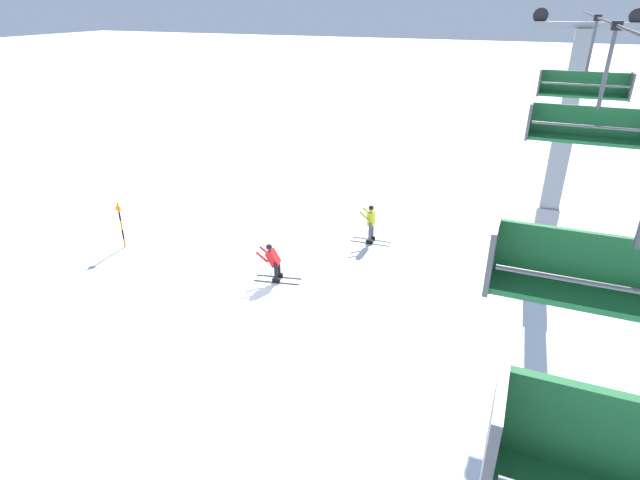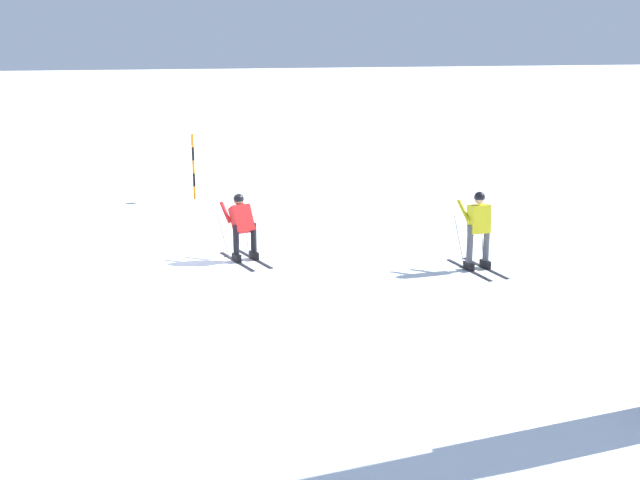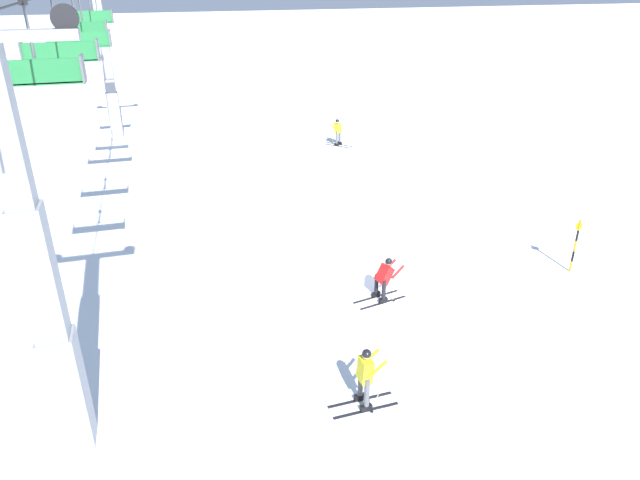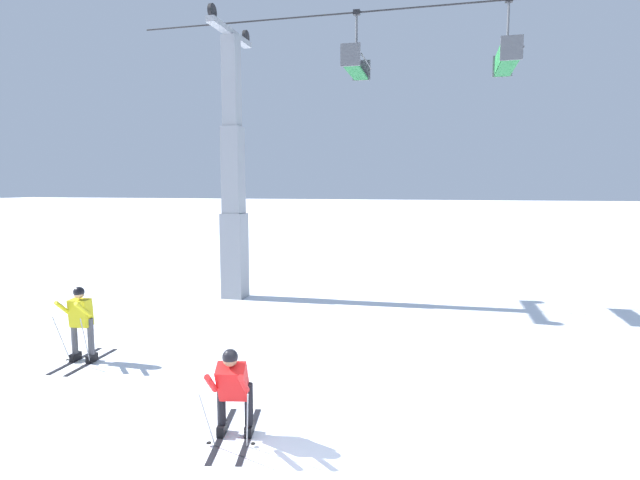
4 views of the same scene
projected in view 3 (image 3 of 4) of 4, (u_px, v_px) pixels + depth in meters
ground_plane at (394, 280)px, 19.39m from camera, size 260.00×260.00×0.00m
skier_carving_main at (385, 277)px, 17.95m from camera, size 0.92×1.77×1.55m
lift_tower_near at (44, 294)px, 11.18m from camera, size 0.73×3.02×9.08m
lift_tower_far at (108, 75)px, 33.51m from camera, size 0.68×3.06×9.08m
chairlift_seat_nearest at (37, 72)px, 13.10m from camera, size 0.61×2.04×1.85m
chairlift_seat_second at (60, 52)px, 16.87m from camera, size 0.61×2.14×1.95m
chairlift_seat_middle at (79, 39)px, 21.57m from camera, size 0.61×2.30×2.17m
chairlift_seat_fourth at (84, 29)px, 23.63m from camera, size 0.61×1.85×2.02m
chairlift_seat_farthest at (92, 17)px, 27.80m from camera, size 0.61×1.95×1.90m
trail_marker_pole at (575, 244)px, 19.49m from camera, size 0.07×0.28×1.97m
skier_distant_uphill at (365, 374)px, 13.46m from camera, size 0.71×1.70×1.66m
skier_distant_downhill at (338, 131)px, 33.60m from camera, size 1.57×1.53×1.58m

